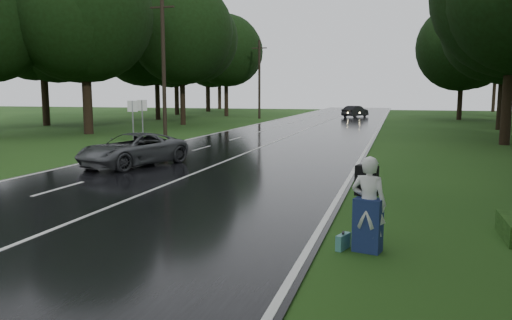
# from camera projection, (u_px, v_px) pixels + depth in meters

# --- Properties ---
(ground) EXTENTS (160.00, 160.00, 0.00)m
(ground) POSITION_uv_depth(u_px,v_px,m) (105.00, 210.00, 13.13)
(ground) COLOR #214514
(ground) RESTS_ON ground
(road) EXTENTS (12.00, 140.00, 0.04)m
(road) POSITION_uv_depth(u_px,v_px,m) (279.00, 140.00, 32.16)
(road) COLOR black
(road) RESTS_ON ground
(lane_center) EXTENTS (0.12, 140.00, 0.01)m
(lane_center) POSITION_uv_depth(u_px,v_px,m) (279.00, 140.00, 32.16)
(lane_center) COLOR silver
(lane_center) RESTS_ON road
(grey_car) EXTENTS (3.69, 5.38, 1.37)m
(grey_car) POSITION_uv_depth(u_px,v_px,m) (133.00, 149.00, 20.76)
(grey_car) COLOR #525457
(grey_car) RESTS_ON road
(far_car) EXTENTS (3.14, 4.51, 1.41)m
(far_car) POSITION_uv_depth(u_px,v_px,m) (355.00, 111.00, 61.37)
(far_car) COLOR black
(far_car) RESTS_ON road
(hitchhiker) EXTENTS (0.78, 0.74, 1.90)m
(hitchhiker) POSITION_uv_depth(u_px,v_px,m) (368.00, 207.00, 9.64)
(hitchhiker) COLOR silver
(hitchhiker) RESTS_ON ground
(suitcase) EXTENTS (0.27, 0.45, 0.31)m
(suitcase) POSITION_uv_depth(u_px,v_px,m) (343.00, 242.00, 9.84)
(suitcase) COLOR teal
(suitcase) RESTS_ON ground
(utility_pole_mid) EXTENTS (1.80, 0.28, 9.92)m
(utility_pole_mid) POSITION_uv_depth(u_px,v_px,m) (165.00, 136.00, 35.07)
(utility_pole_mid) COLOR black
(utility_pole_mid) RESTS_ON ground
(utility_pole_far) EXTENTS (1.80, 0.28, 9.15)m
(utility_pole_far) POSITION_uv_depth(u_px,v_px,m) (259.00, 119.00, 58.60)
(utility_pole_far) COLOR black
(utility_pole_far) RESTS_ON ground
(road_sign_a) EXTENTS (0.63, 0.10, 2.64)m
(road_sign_a) POSITION_uv_depth(u_px,v_px,m) (134.00, 147.00, 28.41)
(road_sign_a) COLOR white
(road_sign_a) RESTS_ON ground
(road_sign_b) EXTENTS (0.64, 0.10, 2.67)m
(road_sign_b) POSITION_uv_depth(u_px,v_px,m) (143.00, 145.00, 29.45)
(road_sign_b) COLOR white
(road_sign_b) RESTS_ON ground
(tree_left_d) EXTENTS (9.75, 9.75, 15.23)m
(tree_left_d) POSITION_uv_depth(u_px,v_px,m) (89.00, 134.00, 37.16)
(tree_left_d) COLOR black
(tree_left_d) RESTS_ON ground
(tree_left_e) EXTENTS (9.59, 9.59, 14.98)m
(tree_left_e) POSITION_uv_depth(u_px,v_px,m) (183.00, 125.00, 47.60)
(tree_left_e) COLOR black
(tree_left_e) RESTS_ON ground
(tree_left_f) EXTENTS (9.53, 9.53, 14.89)m
(tree_left_f) POSITION_uv_depth(u_px,v_px,m) (226.00, 116.00, 64.88)
(tree_left_f) COLOR black
(tree_left_f) RESTS_ON ground
(tree_right_d) EXTENTS (10.00, 10.00, 15.62)m
(tree_right_d) POSITION_uv_depth(u_px,v_px,m) (504.00, 145.00, 29.44)
(tree_right_d) COLOR black
(tree_right_d) RESTS_ON ground
(tree_right_e) EXTENTS (9.50, 9.50, 14.84)m
(tree_right_e) POSITION_uv_depth(u_px,v_px,m) (500.00, 130.00, 41.18)
(tree_right_e) COLOR black
(tree_right_e) RESTS_ON ground
(tree_right_f) EXTENTS (8.55, 8.55, 13.37)m
(tree_right_f) POSITION_uv_depth(u_px,v_px,m) (459.00, 120.00, 56.17)
(tree_right_f) COLOR black
(tree_right_f) RESTS_ON ground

